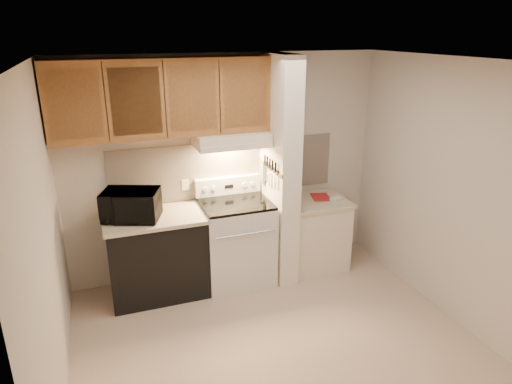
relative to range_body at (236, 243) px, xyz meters
name	(u,v)px	position (x,y,z in m)	size (l,w,h in m)	color
floor	(274,338)	(0.00, -1.16, -0.46)	(3.60, 3.60, 0.00)	#C6AB94
ceiling	(278,61)	(0.00, -1.16, 2.04)	(3.60, 3.60, 0.00)	white
wall_back	(226,167)	(0.00, 0.34, 0.79)	(3.60, 0.02, 2.50)	beige
wall_left	(44,247)	(-1.80, -1.16, 0.79)	(0.02, 3.00, 2.50)	beige
wall_right	(448,191)	(1.80, -1.16, 0.79)	(0.02, 3.00, 2.50)	beige
backsplash	(226,169)	(0.00, 0.33, 0.78)	(2.60, 0.02, 0.63)	beige
range_body	(236,243)	(0.00, 0.00, 0.00)	(0.76, 0.65, 0.92)	silver
oven_window	(245,252)	(0.00, -0.32, 0.04)	(0.50, 0.01, 0.30)	black
oven_handle	(246,234)	(0.00, -0.35, 0.26)	(0.02, 0.02, 0.65)	silver
cooktop	(236,203)	(0.00, 0.00, 0.48)	(0.74, 0.64, 0.03)	black
range_backguard	(228,185)	(0.00, 0.28, 0.59)	(0.76, 0.08, 0.20)	silver
range_display	(229,186)	(0.00, 0.24, 0.59)	(0.10, 0.01, 0.04)	black
range_knob_left_outer	(205,189)	(-0.28, 0.24, 0.59)	(0.05, 0.05, 0.02)	silver
range_knob_left_inner	(214,188)	(-0.18, 0.24, 0.59)	(0.05, 0.05, 0.02)	silver
range_knob_right_inner	(244,185)	(0.18, 0.24, 0.59)	(0.05, 0.05, 0.02)	silver
range_knob_right_outer	(252,184)	(0.28, 0.24, 0.59)	(0.05, 0.05, 0.02)	silver
dishwasher_front	(157,257)	(-0.88, 0.01, -0.03)	(1.00, 0.63, 0.87)	black
left_countertop	(154,217)	(-0.88, 0.01, 0.43)	(1.04, 0.67, 0.04)	beige
spoon_rest	(153,208)	(-0.86, 0.21, 0.46)	(0.20, 0.06, 0.01)	black
teal_jar	(119,219)	(-1.23, -0.08, 0.50)	(0.08, 0.08, 0.09)	#226E72
outlet	(185,185)	(-0.48, 0.32, 0.64)	(0.08, 0.01, 0.12)	#F0E0CA
microwave	(131,205)	(-1.10, -0.01, 0.60)	(0.55, 0.37, 0.30)	black
partition_pillar	(279,171)	(0.51, -0.01, 0.79)	(0.22, 0.70, 2.50)	white
pillar_trim	(270,168)	(0.39, -0.01, 0.84)	(0.01, 0.70, 0.04)	#996131
knife_strip	(271,167)	(0.39, -0.06, 0.86)	(0.02, 0.42, 0.04)	black
knife_blade_a	(276,181)	(0.38, -0.23, 0.76)	(0.01, 0.04, 0.16)	silver
knife_handle_a	(276,167)	(0.38, -0.22, 0.91)	(0.02, 0.02, 0.10)	black
knife_blade_b	(272,179)	(0.38, -0.13, 0.75)	(0.01, 0.04, 0.18)	silver
knife_handle_b	(273,165)	(0.38, -0.13, 0.91)	(0.02, 0.02, 0.10)	black
knife_blade_c	(269,178)	(0.38, -0.05, 0.74)	(0.01, 0.04, 0.20)	silver
knife_handle_c	(270,163)	(0.38, -0.05, 0.91)	(0.02, 0.02, 0.10)	black
knife_blade_d	(267,174)	(0.38, 0.01, 0.76)	(0.01, 0.04, 0.16)	silver
knife_handle_d	(267,161)	(0.38, 0.02, 0.91)	(0.02, 0.02, 0.10)	black
knife_blade_e	(264,173)	(0.38, 0.11, 0.75)	(0.01, 0.04, 0.18)	silver
knife_handle_e	(265,159)	(0.38, 0.09, 0.91)	(0.02, 0.02, 0.10)	black
oven_mitt	(263,172)	(0.38, 0.17, 0.74)	(0.03, 0.10, 0.25)	slate
right_cab_base	(314,235)	(0.97, -0.01, -0.06)	(0.70, 0.60, 0.81)	#F0E0CA
right_countertop	(315,202)	(0.97, -0.01, 0.37)	(0.74, 0.64, 0.04)	beige
red_folder	(321,197)	(1.07, 0.05, 0.39)	(0.20, 0.28, 0.01)	#AC2123
white_box	(336,199)	(1.19, -0.11, 0.41)	(0.14, 0.09, 0.04)	white
range_hood	(231,139)	(0.00, 0.12, 1.17)	(0.78, 0.44, 0.15)	#F0E0CA
hood_lip	(237,148)	(0.00, -0.08, 1.12)	(0.78, 0.04, 0.06)	#F0E0CA
upper_cabinets	(162,98)	(-0.69, 0.17, 1.62)	(2.18, 0.33, 0.77)	#996131
cab_door_a	(74,105)	(-1.51, 0.01, 1.62)	(0.46, 0.01, 0.63)	#996131
cab_gap_a	(106,103)	(-1.23, 0.01, 1.62)	(0.01, 0.01, 0.73)	black
cab_door_b	(136,101)	(-0.96, 0.01, 1.62)	(0.46, 0.01, 0.63)	#996131
cab_gap_b	(165,100)	(-0.69, 0.01, 1.62)	(0.01, 0.01, 0.73)	black
cab_door_c	(193,99)	(-0.42, 0.01, 1.62)	(0.46, 0.01, 0.63)	#996131
cab_gap_c	(220,97)	(-0.14, 0.01, 1.62)	(0.01, 0.01, 0.73)	black
cab_door_d	(246,96)	(0.13, 0.01, 1.62)	(0.46, 0.01, 0.63)	#996131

